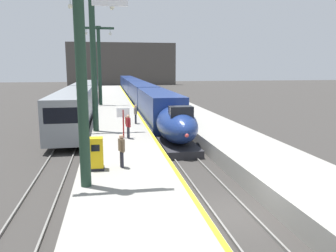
% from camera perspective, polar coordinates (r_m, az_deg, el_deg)
% --- Properties ---
extents(ground_plane, '(260.00, 260.00, 0.00)m').
position_cam_1_polar(ground_plane, '(14.53, 10.75, -14.52)').
color(ground_plane, '#33302D').
extents(platform_left, '(4.80, 110.00, 1.05)m').
position_cam_1_polar(platform_left, '(37.48, -8.76, 1.52)').
color(platform_left, gray).
rests_on(platform_left, ground).
extents(platform_right, '(4.80, 110.00, 1.05)m').
position_cam_1_polar(platform_right, '(38.51, 3.38, 1.84)').
color(platform_right, gray).
rests_on(platform_right, ground).
extents(platform_left_safety_stripe, '(0.20, 107.80, 0.01)m').
position_cam_1_polar(platform_left_safety_stripe, '(37.52, -5.30, 2.42)').
color(platform_left_safety_stripe, yellow).
rests_on(platform_left_safety_stripe, platform_left).
extents(rail_main_left, '(0.08, 110.00, 0.12)m').
position_cam_1_polar(rail_main_left, '(40.47, -4.17, 1.57)').
color(rail_main_left, slate).
rests_on(rail_main_left, ground).
extents(rail_main_right, '(0.08, 110.00, 0.12)m').
position_cam_1_polar(rail_main_right, '(40.65, -2.06, 1.62)').
color(rail_main_right, slate).
rests_on(rail_main_right, ground).
extents(rail_secondary_left, '(0.08, 110.00, 0.12)m').
position_cam_1_polar(rail_secondary_left, '(40.45, -15.65, 1.22)').
color(rail_secondary_left, slate).
rests_on(rail_secondary_left, ground).
extents(rail_secondary_right, '(0.08, 110.00, 0.12)m').
position_cam_1_polar(rail_secondary_right, '(40.33, -13.53, 1.28)').
color(rail_secondary_right, slate).
rests_on(rail_secondary_right, ground).
extents(highspeed_train_main, '(2.92, 75.30, 3.60)m').
position_cam_1_polar(highspeed_train_main, '(57.58, -5.27, 5.98)').
color(highspeed_train_main, navy).
rests_on(highspeed_train_main, ground).
extents(regional_train_adjacent, '(2.85, 36.60, 3.80)m').
position_cam_1_polar(regional_train_adjacent, '(41.74, -14.56, 4.39)').
color(regional_train_adjacent, gray).
rests_on(regional_train_adjacent, ground).
extents(station_column_near, '(4.00, 0.68, 9.34)m').
position_cam_1_polar(station_column_near, '(13.90, -14.52, 12.88)').
color(station_column_near, '#1E3828').
rests_on(station_column_near, platform_left).
extents(station_column_mid, '(4.00, 0.68, 10.25)m').
position_cam_1_polar(station_column_mid, '(26.35, -12.65, 12.28)').
color(station_column_mid, '#1E3828').
rests_on(station_column_mid, platform_left).
extents(station_column_far, '(4.00, 0.68, 10.07)m').
position_cam_1_polar(station_column_far, '(44.84, -11.65, 11.17)').
color(station_column_far, '#1E3828').
rests_on(station_column_far, platform_left).
extents(passenger_near_edge, '(0.32, 0.55, 1.69)m').
position_cam_1_polar(passenger_near_edge, '(29.58, -5.55, 2.30)').
color(passenger_near_edge, '#23232D').
rests_on(passenger_near_edge, platform_left).
extents(passenger_mid_platform, '(0.32, 0.55, 1.69)m').
position_cam_1_polar(passenger_mid_platform, '(16.69, -7.93, -3.78)').
color(passenger_mid_platform, '#23232D').
rests_on(passenger_mid_platform, platform_left).
extents(passenger_far_waiting, '(0.33, 0.55, 1.69)m').
position_cam_1_polar(passenger_far_waiting, '(23.40, -6.81, 0.23)').
color(passenger_far_waiting, '#23232D').
rests_on(passenger_far_waiting, platform_left).
extents(rolling_suitcase, '(0.40, 0.22, 0.98)m').
position_cam_1_polar(rolling_suitcase, '(29.64, -6.94, 0.94)').
color(rolling_suitcase, brown).
rests_on(rolling_suitcase, platform_left).
extents(ticket_machine_yellow, '(0.76, 0.62, 1.60)m').
position_cam_1_polar(ticket_machine_yellow, '(16.64, -12.19, -4.84)').
color(ticket_machine_yellow, yellow).
rests_on(ticket_machine_yellow, platform_left).
extents(departure_info_board, '(0.90, 0.10, 2.12)m').
position_cam_1_polar(departure_info_board, '(23.66, -7.65, 1.58)').
color(departure_info_board, maroon).
rests_on(departure_info_board, platform_left).
extents(terminus_back_wall, '(36.00, 2.00, 14.00)m').
position_cam_1_polar(terminus_back_wall, '(114.42, -7.80, 10.44)').
color(terminus_back_wall, '#4C4742').
rests_on(terminus_back_wall, ground).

